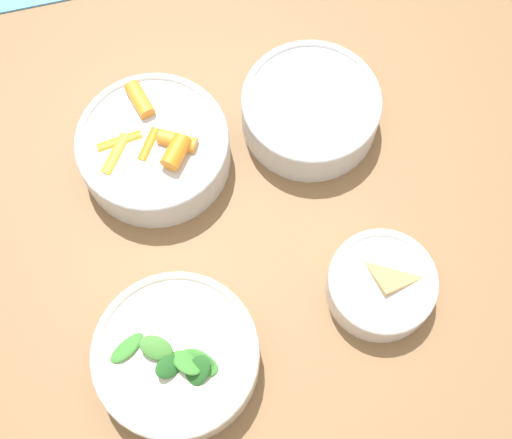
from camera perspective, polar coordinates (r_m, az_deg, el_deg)
The scene contains 6 objects.
ground_plane at distance 1.61m, azimuth 1.05°, elevation -8.58°, with size 10.00×10.00×0.00m, color gray.
dining_table at distance 1.00m, azimuth 1.67°, elevation -0.73°, with size 1.16×0.95×0.74m.
bowl_carrots at distance 0.90m, azimuth -8.20°, elevation 5.65°, with size 0.19×0.19×0.08m.
bowl_greens at distance 0.82m, azimuth -6.37°, elevation -10.84°, with size 0.19×0.19×0.07m.
bowl_beans_hotdog at distance 0.93m, azimuth 4.36°, elevation 8.68°, with size 0.18×0.18×0.06m.
bowl_cookies at distance 0.85m, azimuth 9.97°, elevation -5.11°, with size 0.13×0.13×0.05m.
Camera 1 is at (-0.15, -0.32, 1.57)m, focal length 50.00 mm.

